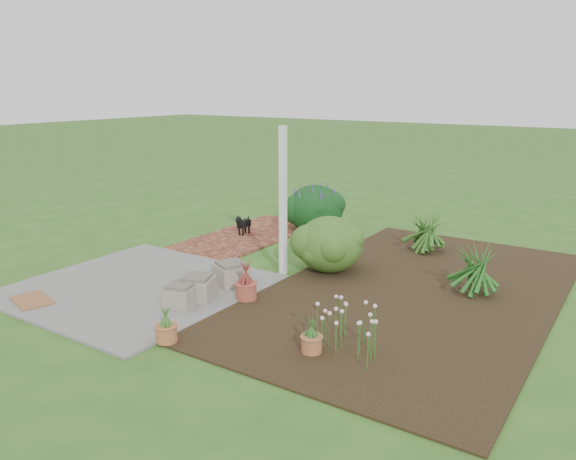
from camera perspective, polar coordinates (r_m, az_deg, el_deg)
The scene contains 19 objects.
ground at distance 9.67m, azimuth -2.30°, elevation -4.35°, with size 80.00×80.00×0.00m, color #2E581C.
concrete_patio at distance 9.25m, azimuth -15.09°, elevation -5.62°, with size 3.50×3.50×0.04m, color #5E5E5C.
brick_path at distance 11.99m, azimuth -4.01°, elevation -0.56°, with size 1.60×3.50×0.04m, color maroon.
garden_bed at distance 8.97m, azimuth 12.77°, elevation -6.14°, with size 4.00×7.00×0.03m, color black.
veranda_post at distance 9.26m, azimuth -0.51°, elevation 2.83°, with size 0.10×0.10×2.50m, color white.
stone_trough_near at distance 8.48m, azimuth -9.21°, elevation -5.89°, with size 0.46×0.46×0.31m, color #726A59.
stone_trough_mid at distance 8.28m, azimuth -10.85°, elevation -6.60°, with size 0.41×0.41×0.27m, color #736F56.
stone_trough_far at distance 9.01m, azimuth -5.78°, elevation -4.53°, with size 0.47×0.47×0.31m, color gray.
coir_doormat at distance 9.14m, azimuth -24.58°, elevation -6.51°, with size 0.71×0.45×0.02m, color brown.
black_dog at distance 11.93m, azimuth -4.60°, elevation 0.68°, with size 0.16×0.48×0.41m.
cream_ceramic_urn at distance 13.04m, azimuth 2.33°, elevation 1.81°, with size 0.34×0.34×0.45m, color beige.
evergreen_shrub at distance 9.61m, azimuth 4.23°, elevation -1.30°, with size 1.14×1.14×0.97m, color #1C3D11.
agapanthus_clump_back at distance 8.96m, azimuth 18.49°, elevation -3.31°, with size 1.04×1.04×0.93m, color #183A11, non-canonical shape.
agapanthus_clump_front at distance 11.03m, azimuth 13.94°, elevation 0.23°, with size 1.03×1.03×0.92m, color #1C4010, non-canonical shape.
pink_flower_patch at distance 6.88m, azimuth 6.52°, elevation -9.50°, with size 0.95×0.95×0.60m, color #113D0F, non-canonical shape.
terracotta_pot_bronze at distance 8.42m, azimuth -4.27°, elevation -6.18°, with size 0.31×0.31×0.25m, color #9B4434.
terracotta_pot_small_left at distance 6.82m, azimuth 2.41°, elevation -11.49°, with size 0.25×0.25×0.20m, color #A15D36.
terracotta_pot_small_right at distance 7.23m, azimuth -12.23°, elevation -10.21°, with size 0.26×0.26×0.22m, color #A55C38.
purple_flowering_bush at distance 12.31m, azimuth 2.77°, elevation 2.30°, with size 1.24×1.24×1.06m, color black.
Camera 1 is at (5.38, -7.41, 3.11)m, focal length 35.00 mm.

